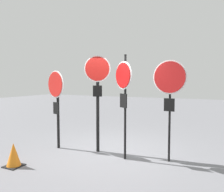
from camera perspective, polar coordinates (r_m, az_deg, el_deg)
ground_plane at (r=5.99m, az=0.14°, el=-14.60°), size 40.00×40.00×0.00m
stop_sign_0 at (r=6.28m, az=-14.36°, el=0.50°), size 0.72×0.28×2.19m
stop_sign_1 at (r=5.78m, az=-3.81°, el=2.46°), size 0.64×0.31×2.57m
stop_sign_2 at (r=5.20m, az=3.09°, el=2.65°), size 0.56×0.39×2.53m
stop_sign_3 at (r=5.19m, az=14.81°, el=2.85°), size 0.78×0.14×2.38m
traffic_cone_0 at (r=5.48m, az=-24.32°, el=-13.82°), size 0.37×0.37×0.53m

